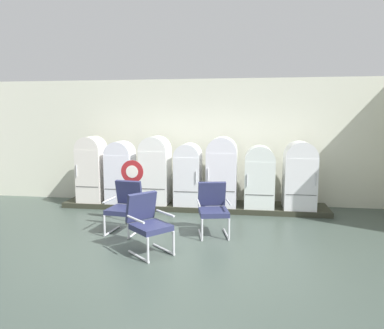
{
  "coord_description": "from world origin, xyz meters",
  "views": [
    {
      "loc": [
        1.24,
        -5.51,
        2.26
      ],
      "look_at": [
        0.01,
        2.75,
        1.11
      ],
      "focal_mm": 33.88,
      "sensor_mm": 36.0,
      "label": 1
    }
  ],
  "objects_px": {
    "armchair_right": "(213,206)",
    "armchair_center": "(148,221)",
    "refrigerator_6": "(300,173)",
    "refrigerator_0": "(92,167)",
    "refrigerator_3": "(188,172)",
    "sign_stand": "(133,193)",
    "armchair_left": "(125,204)",
    "refrigerator_2": "(155,168)",
    "refrigerator_1": "(120,170)",
    "refrigerator_5": "(259,175)",
    "refrigerator_4": "(222,169)"
  },
  "relations": [
    {
      "from": "refrigerator_1",
      "to": "refrigerator_4",
      "type": "relative_size",
      "value": 0.92
    },
    {
      "from": "refrigerator_0",
      "to": "refrigerator_6",
      "type": "xyz_separation_m",
      "value": [
        5.0,
        0.03,
        -0.05
      ]
    },
    {
      "from": "refrigerator_3",
      "to": "sign_stand",
      "type": "bearing_deg",
      "value": -125.33
    },
    {
      "from": "sign_stand",
      "to": "refrigerator_3",
      "type": "bearing_deg",
      "value": 54.67
    },
    {
      "from": "armchair_right",
      "to": "armchair_center",
      "type": "relative_size",
      "value": 1.0
    },
    {
      "from": "refrigerator_3",
      "to": "refrigerator_4",
      "type": "bearing_deg",
      "value": 0.08
    },
    {
      "from": "refrigerator_3",
      "to": "refrigerator_2",
      "type": "bearing_deg",
      "value": 179.49
    },
    {
      "from": "refrigerator_1",
      "to": "refrigerator_6",
      "type": "distance_m",
      "value": 4.25
    },
    {
      "from": "refrigerator_2",
      "to": "sign_stand",
      "type": "xyz_separation_m",
      "value": [
        -0.14,
        -1.35,
        -0.33
      ]
    },
    {
      "from": "refrigerator_4",
      "to": "sign_stand",
      "type": "height_order",
      "value": "refrigerator_4"
    },
    {
      "from": "sign_stand",
      "to": "refrigerator_2",
      "type": "bearing_deg",
      "value": 83.88
    },
    {
      "from": "refrigerator_0",
      "to": "refrigerator_6",
      "type": "relative_size",
      "value": 1.05
    },
    {
      "from": "refrigerator_2",
      "to": "armchair_right",
      "type": "distance_m",
      "value": 2.42
    },
    {
      "from": "refrigerator_5",
      "to": "refrigerator_1",
      "type": "bearing_deg",
      "value": -179.66
    },
    {
      "from": "refrigerator_5",
      "to": "armchair_center",
      "type": "distance_m",
      "value": 3.43
    },
    {
      "from": "refrigerator_0",
      "to": "refrigerator_2",
      "type": "height_order",
      "value": "refrigerator_2"
    },
    {
      "from": "armchair_right",
      "to": "sign_stand",
      "type": "distance_m",
      "value": 1.77
    },
    {
      "from": "refrigerator_6",
      "to": "armchair_right",
      "type": "height_order",
      "value": "refrigerator_6"
    },
    {
      "from": "refrigerator_4",
      "to": "refrigerator_5",
      "type": "bearing_deg",
      "value": -2.19
    },
    {
      "from": "refrigerator_0",
      "to": "refrigerator_4",
      "type": "relative_size",
      "value": 0.99
    },
    {
      "from": "refrigerator_4",
      "to": "sign_stand",
      "type": "xyz_separation_m",
      "value": [
        -1.76,
        -1.34,
        -0.33
      ]
    },
    {
      "from": "refrigerator_4",
      "to": "sign_stand",
      "type": "distance_m",
      "value": 2.23
    },
    {
      "from": "refrigerator_0",
      "to": "refrigerator_3",
      "type": "xyz_separation_m",
      "value": [
        2.41,
        0.05,
        -0.08
      ]
    },
    {
      "from": "refrigerator_1",
      "to": "refrigerator_5",
      "type": "bearing_deg",
      "value": 0.34
    },
    {
      "from": "refrigerator_5",
      "to": "sign_stand",
      "type": "distance_m",
      "value": 2.94
    },
    {
      "from": "refrigerator_2",
      "to": "armchair_left",
      "type": "bearing_deg",
      "value": -93.84
    },
    {
      "from": "refrigerator_6",
      "to": "refrigerator_1",
      "type": "bearing_deg",
      "value": -179.5
    },
    {
      "from": "refrigerator_1",
      "to": "refrigerator_5",
      "type": "distance_m",
      "value": 3.35
    },
    {
      "from": "refrigerator_5",
      "to": "armchair_right",
      "type": "relative_size",
      "value": 1.46
    },
    {
      "from": "armchair_center",
      "to": "refrigerator_3",
      "type": "bearing_deg",
      "value": 85.77
    },
    {
      "from": "refrigerator_1",
      "to": "armchair_left",
      "type": "height_order",
      "value": "refrigerator_1"
    },
    {
      "from": "refrigerator_6",
      "to": "sign_stand",
      "type": "xyz_separation_m",
      "value": [
        -3.53,
        -1.32,
        -0.28
      ]
    },
    {
      "from": "refrigerator_5",
      "to": "armchair_center",
      "type": "height_order",
      "value": "refrigerator_5"
    },
    {
      "from": "refrigerator_3",
      "to": "armchair_center",
      "type": "height_order",
      "value": "refrigerator_3"
    },
    {
      "from": "refrigerator_6",
      "to": "armchair_left",
      "type": "xyz_separation_m",
      "value": [
        -3.52,
        -1.87,
        -0.39
      ]
    },
    {
      "from": "refrigerator_2",
      "to": "armchair_center",
      "type": "bearing_deg",
      "value": -78.37
    },
    {
      "from": "armchair_center",
      "to": "refrigerator_2",
      "type": "bearing_deg",
      "value": 101.63
    },
    {
      "from": "refrigerator_1",
      "to": "sign_stand",
      "type": "distance_m",
      "value": 1.5
    },
    {
      "from": "refrigerator_3",
      "to": "armchair_center",
      "type": "bearing_deg",
      "value": -94.23
    },
    {
      "from": "armchair_left",
      "to": "armchair_center",
      "type": "xyz_separation_m",
      "value": [
        0.72,
        -0.98,
        0.0
      ]
    },
    {
      "from": "refrigerator_3",
      "to": "sign_stand",
      "type": "relative_size",
      "value": 1.1
    },
    {
      "from": "refrigerator_6",
      "to": "armchair_center",
      "type": "height_order",
      "value": "refrigerator_6"
    },
    {
      "from": "refrigerator_4",
      "to": "armchair_center",
      "type": "distance_m",
      "value": 3.08
    },
    {
      "from": "armchair_right",
      "to": "refrigerator_5",
      "type": "bearing_deg",
      "value": 62.31
    },
    {
      "from": "refrigerator_6",
      "to": "refrigerator_3",
      "type": "bearing_deg",
      "value": 179.67
    },
    {
      "from": "armchair_right",
      "to": "armchair_center",
      "type": "xyz_separation_m",
      "value": [
        -0.97,
        -1.09,
        0.0
      ]
    },
    {
      "from": "refrigerator_2",
      "to": "refrigerator_5",
      "type": "xyz_separation_m",
      "value": [
        2.48,
        -0.04,
        -0.11
      ]
    },
    {
      "from": "armchair_left",
      "to": "refrigerator_6",
      "type": "bearing_deg",
      "value": 28.01
    },
    {
      "from": "armchair_right",
      "to": "refrigerator_6",
      "type": "bearing_deg",
      "value": 44.06
    },
    {
      "from": "refrigerator_0",
      "to": "refrigerator_6",
      "type": "distance_m",
      "value": 5.0
    }
  ]
}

